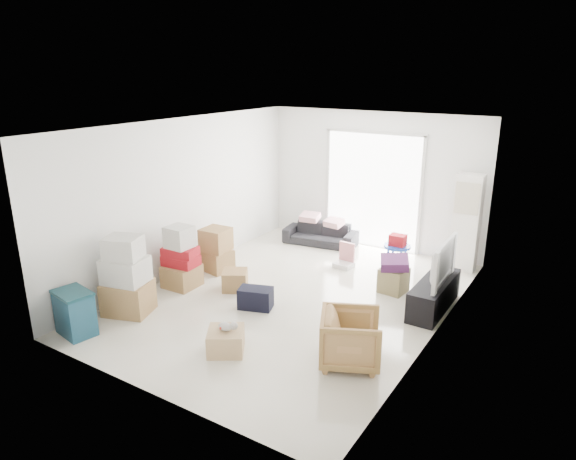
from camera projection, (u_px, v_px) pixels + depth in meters
The scene contains 21 objects.
room_shell at pixel (294, 216), 7.75m from camera, with size 4.98×6.48×3.18m.
sliding_door at pixel (372, 186), 10.18m from camera, with size 2.10×0.04×2.33m.
ac_tower at pixel (466, 223), 9.04m from camera, with size 0.45×0.30×1.75m, color white.
tv_console at pixel (434, 295), 7.71m from camera, with size 0.41×1.37×0.46m, color black.
television at pixel (436, 276), 7.62m from camera, with size 1.10×0.63×0.14m, color black.
sofa at pixel (321, 230), 10.54m from camera, with size 1.49×0.44×0.58m, color #232328.
pillow_left at pixel (310, 211), 10.61m from camera, with size 0.39×0.31×0.12m, color #F0AFB9.
pillow_right at pixel (334, 217), 10.24m from camera, with size 0.35×0.28×0.12m, color #F0AFB9.
armchair at pixel (351, 336), 6.24m from camera, with size 0.71×0.67×0.74m, color tan.
storage_bins at pixel (75, 313), 6.96m from camera, with size 0.61×0.48×0.63m.
box_stack_a at pixel (126, 279), 7.51m from camera, with size 0.79×0.72×1.19m.
box_stack_b at pixel (181, 261), 8.44m from camera, with size 0.60×0.53×1.04m.
box_stack_c at pixel (216, 250), 9.14m from camera, with size 0.60×0.52×0.79m.
loose_box at pixel (235, 280), 8.41m from camera, with size 0.39×0.39×0.33m, color #A17B49.
duffel_bag at pixel (256, 298), 7.76m from camera, with size 0.50×0.30×0.32m, color black.
ottoman at pixel (393, 280), 8.31m from camera, with size 0.40×0.40×0.40m, color #8B7F51.
blanket at pixel (394, 265), 8.23m from camera, with size 0.44×0.44×0.14m, color #532255.
kids_table at pixel (397, 244), 9.28m from camera, with size 0.48×0.48×0.62m.
toy_walker at pixel (345, 260), 9.40m from camera, with size 0.35×0.31×0.44m.
wood_crate at pixel (226, 341), 6.57m from camera, with size 0.45×0.45×0.30m, color tan.
plush_bunny at pixel (227, 326), 6.49m from camera, with size 0.27×0.16×0.13m.
Camera 1 is at (3.91, -6.35, 3.49)m, focal length 32.00 mm.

